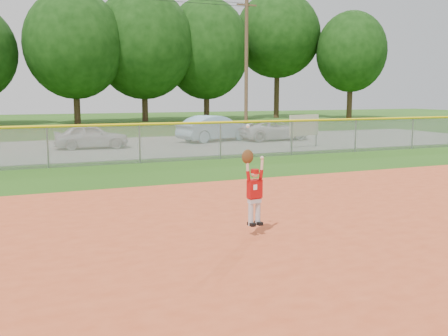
# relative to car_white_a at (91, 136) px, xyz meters

# --- Properties ---
(ground) EXTENTS (120.00, 120.00, 0.00)m
(ground) POSITION_rel_car_white_a_xyz_m (1.06, -15.78, -0.62)
(ground) COLOR #244F12
(ground) RESTS_ON ground
(clay_infield) EXTENTS (24.00, 16.00, 0.04)m
(clay_infield) POSITION_rel_car_white_a_xyz_m (1.06, -18.78, -0.60)
(clay_infield) COLOR #CB4A24
(clay_infield) RESTS_ON ground
(parking_strip) EXTENTS (44.00, 10.00, 0.03)m
(parking_strip) POSITION_rel_car_white_a_xyz_m (1.06, 0.22, -0.61)
(parking_strip) COLOR gray
(parking_strip) RESTS_ON ground
(car_white_a) EXTENTS (3.59, 1.70, 1.18)m
(car_white_a) POSITION_rel_car_white_a_xyz_m (0.00, 0.00, 0.00)
(car_white_a) COLOR silver
(car_white_a) RESTS_ON parking_strip
(car_blue) EXTENTS (4.59, 2.77, 1.43)m
(car_blue) POSITION_rel_car_white_a_xyz_m (6.87, 1.25, 0.12)
(car_blue) COLOR #86AEC8
(car_blue) RESTS_ON parking_strip
(car_white_b) EXTENTS (4.16, 2.07, 1.13)m
(car_white_b) POSITION_rel_car_white_a_xyz_m (10.20, 0.52, -0.03)
(car_white_b) COLOR silver
(car_white_b) RESTS_ON parking_strip
(sponsor_sign) EXTENTS (1.82, 0.40, 1.64)m
(sponsor_sign) POSITION_rel_car_white_a_xyz_m (9.70, -3.51, 0.46)
(sponsor_sign) COLOR gray
(sponsor_sign) RESTS_ON ground
(outfield_fence) EXTENTS (40.06, 0.10, 1.55)m
(outfield_fence) POSITION_rel_car_white_a_xyz_m (1.06, -5.78, 0.26)
(outfield_fence) COLOR gray
(outfield_fence) RESTS_ON ground
(power_lines) EXTENTS (19.40, 0.24, 9.00)m
(power_lines) POSITION_rel_car_white_a_xyz_m (2.06, 6.22, 4.05)
(power_lines) COLOR #4C3823
(power_lines) RESTS_ON ground
(tree_line) EXTENTS (62.37, 13.00, 14.43)m
(tree_line) POSITION_rel_car_white_a_xyz_m (2.02, 22.13, 6.91)
(tree_line) COLOR #422D1C
(tree_line) RESTS_ON ground
(ballplayer) EXTENTS (0.48, 0.22, 1.89)m
(ballplayer) POSITION_rel_car_white_a_xyz_m (0.79, -16.42, 0.32)
(ballplayer) COLOR silver
(ballplayer) RESTS_ON ground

